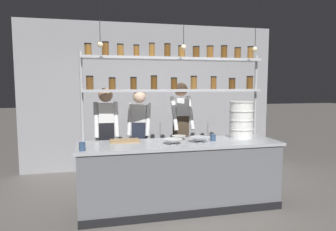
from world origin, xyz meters
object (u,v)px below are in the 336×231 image
at_px(chef_right, 181,127).
at_px(container_stack, 241,119).
at_px(prep_bowl_center_back, 173,142).
at_px(serving_cup_by_board, 213,137).
at_px(chef_center, 140,134).
at_px(chef_left, 106,135).
at_px(cutting_board, 125,141).
at_px(serving_cup_front, 82,146).
at_px(prep_bowl_near_left, 179,138).
at_px(spice_shelf_unit, 175,76).
at_px(prep_bowl_center_front, 199,140).

distance_m(chef_right, container_stack, 1.01).
relative_size(container_stack, prep_bowl_center_back, 2.11).
bearing_deg(chef_right, prep_bowl_center_back, -120.14).
bearing_deg(serving_cup_by_board, chef_center, 140.36).
xyz_separation_m(chef_left, prep_bowl_center_back, (0.84, -0.73, 0.00)).
distance_m(container_stack, cutting_board, 1.74).
distance_m(chef_right, serving_cup_front, 1.85).
bearing_deg(chef_left, chef_right, 7.23).
xyz_separation_m(cutting_board, prep_bowl_near_left, (0.77, -0.02, 0.02)).
bearing_deg(spice_shelf_unit, prep_bowl_near_left, -81.53).
distance_m(cutting_board, prep_bowl_center_front, 1.03).
relative_size(container_stack, serving_cup_by_board, 5.82).
xyz_separation_m(container_stack, prep_bowl_center_front, (-0.72, -0.21, -0.23)).
bearing_deg(prep_bowl_center_front, chef_right, 91.46).
bearing_deg(chef_left, prep_bowl_center_front, -30.75).
xyz_separation_m(cutting_board, serving_cup_by_board, (1.21, -0.21, 0.03)).
xyz_separation_m(prep_bowl_near_left, prep_bowl_center_back, (-0.16, -0.30, 0.01)).
xyz_separation_m(spice_shelf_unit, prep_bowl_center_back, (-0.14, -0.44, -0.87)).
xyz_separation_m(spice_shelf_unit, chef_left, (-0.99, 0.29, -0.87)).
height_order(container_stack, prep_bowl_center_front, container_stack).
distance_m(chef_right, prep_bowl_center_front, 0.87).
bearing_deg(prep_bowl_center_front, container_stack, 16.24).
height_order(chef_center, serving_cup_front, chef_center).
bearing_deg(prep_bowl_center_back, chef_right, 68.56).
xyz_separation_m(prep_bowl_near_left, serving_cup_by_board, (0.44, -0.19, 0.02)).
bearing_deg(chef_right, cutting_board, -156.79).
distance_m(chef_right, prep_bowl_near_left, 0.66).
relative_size(chef_center, prep_bowl_near_left, 7.81).
distance_m(chef_left, chef_right, 1.22).
bearing_deg(serving_cup_by_board, cutting_board, 170.16).
distance_m(spice_shelf_unit, container_stack, 1.17).
relative_size(cutting_board, prep_bowl_center_front, 1.50).
height_order(spice_shelf_unit, chef_right, spice_shelf_unit).
xyz_separation_m(prep_bowl_center_back, serving_cup_front, (-1.15, -0.14, 0.02)).
distance_m(chef_center, chef_right, 0.69).
distance_m(spice_shelf_unit, chef_right, 0.98).
relative_size(chef_left, prep_bowl_near_left, 7.99).
bearing_deg(chef_right, container_stack, -50.35).
xyz_separation_m(chef_center, cutting_board, (-0.28, -0.56, 0.00)).
relative_size(chef_left, container_stack, 3.07).
bearing_deg(chef_center, prep_bowl_center_front, -31.43).
relative_size(chef_left, serving_cup_front, 15.91).
height_order(chef_left, cutting_board, chef_left).
xyz_separation_m(container_stack, serving_cup_front, (-2.25, -0.40, -0.22)).
bearing_deg(spice_shelf_unit, chef_center, 136.64).
bearing_deg(prep_bowl_center_front, serving_cup_by_board, 14.70).
relative_size(chef_left, prep_bowl_center_back, 6.48).
bearing_deg(chef_center, chef_right, 21.53).
bearing_deg(chef_center, prep_bowl_near_left, -32.09).
xyz_separation_m(cutting_board, prep_bowl_center_front, (0.99, -0.27, 0.02)).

